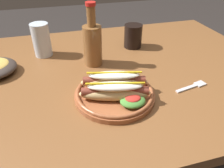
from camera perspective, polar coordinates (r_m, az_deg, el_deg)
The scene contains 6 objects.
dining_table at distance 0.87m, azimuth -1.67°, elevation -1.76°, with size 1.35×0.90×0.74m.
hot_dog_plate at distance 0.66m, azimuth 0.88°, elevation -1.77°, with size 0.25×0.25×0.08m.
fork at distance 0.77m, azimuth 20.70°, elevation -0.54°, with size 0.12×0.04×0.00m.
soda_cup at distance 1.00m, azimuth 5.59°, elevation 12.51°, with size 0.08×0.08×0.10m, color black.
water_cup at distance 0.95m, azimuth -18.17°, elevation 11.04°, with size 0.07×0.07×0.14m, color silver.
glass_bottle at distance 0.83m, azimuth -5.18°, elevation 10.82°, with size 0.07×0.07×0.24m.
Camera 1 is at (-0.16, -0.69, 1.15)m, focal length 34.53 mm.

